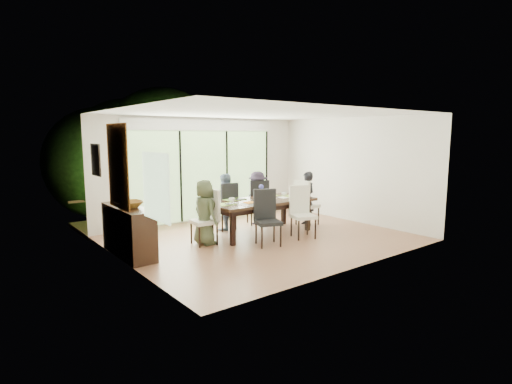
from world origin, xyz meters
TOP-DOWN VIEW (x-y plane):
  - floor at (0.00, 0.00)m, footprint 6.00×5.00m
  - ceiling at (0.00, 0.00)m, footprint 6.00×5.00m
  - wall_back at (0.00, 2.51)m, footprint 6.00×0.02m
  - wall_front at (0.00, -2.51)m, footprint 6.00×0.02m
  - wall_left at (-3.01, 0.00)m, footprint 0.02×5.00m
  - wall_right at (3.01, 0.00)m, footprint 0.02×5.00m
  - glass_doors at (0.00, 2.47)m, footprint 4.20×0.02m
  - blinds_header at (0.00, 2.46)m, footprint 4.40×0.06m
  - mullion_a at (-2.10, 2.46)m, footprint 0.05×0.04m
  - mullion_b at (-0.70, 2.46)m, footprint 0.05×0.04m
  - mullion_c at (0.70, 2.46)m, footprint 0.05×0.04m
  - mullion_d at (2.10, 2.46)m, footprint 0.05×0.04m
  - side_window at (-2.97, -1.20)m, footprint 0.02×0.90m
  - deck at (0.00, 3.40)m, footprint 6.00×1.80m
  - rail_top at (0.00, 4.20)m, footprint 6.00×0.08m
  - foliage_left at (-1.80, 5.20)m, footprint 3.20×3.20m
  - foliage_mid at (0.40, 5.80)m, footprint 4.00×4.00m
  - foliage_right at (2.20, 5.00)m, footprint 2.80×2.80m
  - foliage_far at (-0.60, 6.50)m, footprint 3.60×3.60m
  - table_top at (0.24, 0.37)m, footprint 2.51×1.15m
  - table_apron at (0.24, 0.37)m, footprint 2.30×0.94m
  - table_leg_fl at (-0.84, -0.06)m, footprint 0.09×0.09m
  - table_leg_fr at (1.32, -0.06)m, footprint 0.09×0.09m
  - table_leg_bl at (-0.84, 0.80)m, footprint 0.09×0.09m
  - table_leg_br at (1.32, 0.80)m, footprint 0.09×0.09m
  - chair_left_end at (-1.26, 0.37)m, footprint 0.52×0.52m
  - chair_right_end at (1.74, 0.37)m, footprint 0.52×0.52m
  - chair_far_left at (-0.21, 1.22)m, footprint 0.50×0.50m
  - chair_far_right at (0.79, 1.22)m, footprint 0.62×0.62m
  - chair_near_left at (-0.26, -0.50)m, footprint 0.62×0.62m
  - chair_near_right at (0.74, -0.50)m, footprint 0.61×0.61m
  - person_left_end at (-1.24, 0.37)m, footprint 0.44×0.65m
  - person_right_end at (1.72, 0.37)m, footprint 0.54×0.71m
  - person_far_left at (-0.21, 1.20)m, footprint 0.69×0.50m
  - person_far_right at (0.79, 1.20)m, footprint 0.68×0.49m
  - placemat_left at (-0.71, 0.37)m, footprint 0.46×0.33m
  - placemat_right at (1.19, 0.37)m, footprint 0.46×0.33m
  - placemat_far_l at (-0.21, 0.77)m, footprint 0.46×0.33m
  - placemat_far_r at (0.79, 0.77)m, footprint 0.46×0.33m
  - placemat_paper at (-0.31, 0.07)m, footprint 0.46×0.33m
  - tablet_far_l at (-0.11, 0.72)m, footprint 0.27×0.19m
  - tablet_far_r at (0.74, 0.72)m, footprint 0.25×0.18m
  - papers at (0.94, 0.32)m, footprint 0.31×0.23m
  - platter_base at (-0.31, 0.07)m, footprint 0.27×0.27m
  - platter_snacks at (-0.31, 0.07)m, footprint 0.21×0.21m
  - vase at (0.29, 0.42)m, footprint 0.08×0.08m
  - hyacinth_stems at (0.29, 0.42)m, footprint 0.04×0.04m
  - hyacinth_blooms at (0.29, 0.42)m, footprint 0.11×0.11m
  - laptop at (-0.61, 0.27)m, footprint 0.39×0.31m
  - cup_a at (-0.46, 0.52)m, footprint 0.17×0.17m
  - cup_b at (0.39, 0.27)m, footprint 0.12×0.12m
  - cup_c at (1.04, 0.47)m, footprint 0.14×0.14m
  - book at (0.49, 0.42)m, footprint 0.22×0.26m
  - sideboard at (-2.76, 0.60)m, footprint 0.46×1.64m
  - bowl at (-2.76, 0.50)m, footprint 0.49×0.49m
  - candlestick_base at (-2.76, 0.95)m, footprint 0.10×0.10m
  - candlestick_shaft at (-2.76, 0.95)m, footprint 0.02×0.02m
  - candlestick_pan at (-2.76, 0.95)m, footprint 0.10×0.10m
  - candle at (-2.76, 0.95)m, footprint 0.04×0.04m
  - tapestry at (-2.97, 0.40)m, footprint 0.02×1.00m
  - art_frame at (-2.97, 1.70)m, footprint 0.03×0.55m
  - art_canvas at (-2.95, 1.70)m, footprint 0.01×0.45m

SIDE VIEW (x-z plane):
  - deck at x=0.00m, z-range -0.10..0.00m
  - floor at x=0.00m, z-range -0.01..0.00m
  - table_leg_fl at x=-0.84m, z-range 0.00..0.72m
  - table_leg_fr at x=1.32m, z-range 0.00..0.72m
  - table_leg_bl at x=-0.84m, z-range 0.00..0.72m
  - table_leg_br at x=1.32m, z-range 0.00..0.72m
  - sideboard at x=-2.76m, z-range 0.00..0.92m
  - rail_top at x=0.00m, z-range 0.52..0.58m
  - chair_left_end at x=-1.26m, z-range 0.00..1.15m
  - chair_right_end at x=1.74m, z-range 0.00..1.15m
  - chair_far_left at x=-0.21m, z-range 0.00..1.15m
  - chair_far_right at x=0.79m, z-range 0.00..1.15m
  - chair_near_left at x=-0.26m, z-range 0.00..1.15m
  - chair_near_right at x=0.74m, z-range 0.00..1.15m
  - table_apron at x=0.24m, z-range 0.61..0.71m
  - person_left_end at x=-1.24m, z-range 0.00..1.35m
  - person_right_end at x=1.72m, z-range 0.00..1.35m
  - person_far_left at x=-0.21m, z-range 0.00..1.35m
  - person_far_right at x=0.79m, z-range 0.00..1.35m
  - table_top at x=0.24m, z-range 0.72..0.78m
  - papers at x=0.94m, z-range 0.78..0.79m
  - placemat_left at x=-0.71m, z-range 0.78..0.79m
  - placemat_right at x=1.19m, z-range 0.78..0.79m
  - placemat_far_l at x=-0.21m, z-range 0.78..0.79m
  - placemat_far_r at x=0.79m, z-range 0.78..0.79m
  - placemat_paper at x=-0.31m, z-range 0.78..0.79m
  - book at x=0.49m, z-range 0.78..0.80m
  - tablet_far_r at x=0.74m, z-range 0.79..0.80m
  - tablet_far_l at x=-0.11m, z-range 0.79..0.80m
  - laptop at x=-0.61m, z-range 0.78..0.81m
  - platter_base at x=-0.31m, z-range 0.79..0.81m
  - platter_snacks at x=-0.31m, z-range 0.81..0.83m
  - cup_b at x=0.39m, z-range 0.78..0.88m
  - cup_a at x=-0.46m, z-range 0.78..0.88m
  - cup_c at x=1.04m, z-range 0.78..0.88m
  - vase at x=0.29m, z-range 0.78..0.91m
  - candlestick_base at x=-2.76m, z-range 0.92..0.96m
  - hyacinth_stems at x=0.29m, z-range 0.89..1.05m
  - bowl at x=-2.76m, z-range 0.92..1.04m
  - hyacinth_blooms at x=0.29m, z-range 1.02..1.13m
  - glass_doors at x=0.00m, z-range 0.05..2.35m
  - mullion_a at x=-2.10m, z-range 0.05..2.35m
  - mullion_b at x=-0.70m, z-range 0.05..2.35m
  - mullion_c at x=0.70m, z-range 0.05..2.35m
  - mullion_d at x=2.10m, z-range 0.05..2.35m
  - foliage_right at x=2.20m, z-range -0.14..2.66m
  - wall_back at x=0.00m, z-range 0.00..2.70m
  - wall_front at x=0.00m, z-range 0.00..2.70m
  - wall_left at x=-3.01m, z-range 0.00..2.70m
  - wall_right at x=3.01m, z-range 0.00..2.70m
  - foliage_left at x=-1.80m, z-range -0.16..3.04m
  - side_window at x=-2.97m, z-range 1.00..2.00m
  - candlestick_shaft at x=-2.76m, z-range 0.95..2.23m
  - foliage_far at x=-0.60m, z-range -0.18..3.42m
  - tapestry at x=-2.97m, z-range 0.95..2.45m
  - art_frame at x=-2.97m, z-range 1.42..2.08m
  - art_canvas at x=-2.95m, z-range 1.48..2.02m
  - foliage_mid at x=0.40m, z-range -0.20..3.80m
  - candlestick_pan at x=-2.76m, z-range 2.21..2.24m
  - candle at x=-2.76m, z-range 2.23..2.34m
  - blinds_header at x=0.00m, z-range 2.36..2.64m
  - ceiling at x=0.00m, z-range 2.70..2.71m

